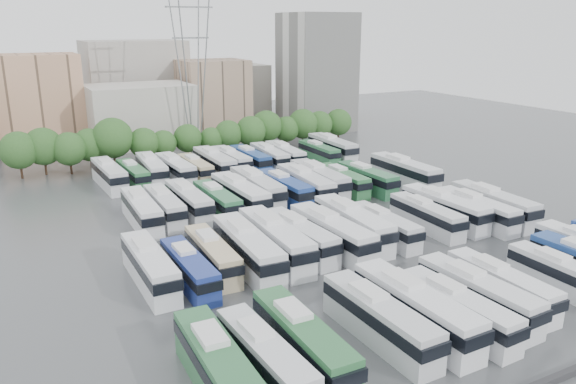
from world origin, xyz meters
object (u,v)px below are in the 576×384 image
bus_r0_s5 (415,308)px  bus_r3_s7 (231,160)px  bus_r1_s0 (150,266)px  bus_r1_s13 (493,204)px  bus_r0_s6 (457,309)px  bus_r2_s1 (142,211)px  bus_r0_s0 (219,369)px  bus_r1_s10 (426,216)px  bus_r1_s4 (275,240)px  bus_r1_s7 (352,224)px  bus_r3_s6 (214,163)px  bus_r1_s3 (248,248)px  bus_r2_s13 (404,172)px  bus_r0_s7 (477,294)px  bus_r1_s6 (332,233)px  bus_r2_s8 (305,184)px  bus_r0_s4 (379,319)px  bus_r0_s10 (564,276)px  bus_r3_s4 (175,169)px  apartment_tower (317,72)px  bus_r3_s9 (269,157)px  bus_r3_s12 (319,152)px  bus_r2_s3 (189,201)px  bus_r3_s8 (250,159)px  bus_r1_s8 (384,226)px  bus_r1_s1 (189,269)px  bus_r2_s11 (366,178)px  bus_r3_s10 (285,155)px  bus_r0_s2 (303,340)px  bus_r0_s8 (501,285)px  bus_r1_s5 (300,236)px  bus_r0_s1 (265,358)px  bus_r1_s2 (212,255)px  bus_r3_s2 (133,174)px  bus_r2_s7 (284,188)px  bus_r3_s13 (332,147)px  bus_r2_s10 (343,180)px  bus_r2_s2 (164,206)px  bus_r2_s5 (240,195)px  bus_r1_s12 (476,210)px  bus_r2_s4 (217,201)px  electricity_pylon (191,51)px  bus_r2_s9 (319,179)px  bus_r3_s5 (195,168)px

bus_r0_s5 → bus_r3_s7: bus_r0_s5 is taller
bus_r1_s0 → bus_r1_s13: size_ratio=0.95×
bus_r0_s6 → bus_r2_s1: (-16.32, 35.96, 0.14)m
bus_r0_s0 → bus_r1_s10: 37.48m
bus_r1_s4 → bus_r0_s5: bearing=-77.8°
bus_r1_s7 → bus_r3_s6: (-3.44, 34.46, -0.03)m
bus_r1_s3 → bus_r2_s13: 37.28m
bus_r0_s7 → bus_r1_s6: bus_r1_s6 is taller
bus_r2_s8 → bus_r0_s4: bearing=-108.1°
bus_r0_s10 → bus_r3_s4: size_ratio=0.89×
apartment_tower → bus_r3_s9: bearing=-132.6°
bus_r1_s13 → bus_r3_s12: 36.93m
bus_r2_s3 → bus_r3_s8: bus_r2_s3 is taller
bus_r1_s13 → bus_r3_s7: (-19.75, 37.79, -0.14)m
bus_r1_s8 → bus_r1_s1: bearing=-178.1°
bus_r2_s11 → bus_r3_s10: bearing=97.2°
bus_r0_s2 → bus_r0_s8: size_ratio=1.08×
bus_r0_s5 → bus_r1_s1: bearing=128.2°
bus_r1_s10 → bus_r1_s5: bearing=178.4°
bus_r0_s2 → bus_r1_s8: size_ratio=1.10×
bus_r0_s1 → bus_r1_s10: size_ratio=0.99×
bus_r1_s2 → bus_r1_s1: bearing=-144.2°
bus_r1_s4 → apartment_tower: bearing=58.2°
bus_r0_s7 → bus_r1_s2: size_ratio=1.07×
bus_r0_s2 → bus_r3_s2: size_ratio=1.10×
bus_r1_s4 → bus_r2_s7: (9.88, 17.01, -0.21)m
bus_r2_s11 → bus_r3_s9: 20.20m
bus_r1_s3 → bus_r0_s6: bearing=-59.1°
bus_r2_s13 → bus_r3_s13: bearing=90.5°
bus_r2_s10 → bus_r2_s13: size_ratio=0.83×
bus_r1_s1 → bus_r2_s2: size_ratio=0.93×
bus_r2_s5 → bus_r2_s13: size_ratio=0.97×
bus_r1_s3 → bus_r2_s13: bus_r2_s13 is taller
bus_r1_s12 → bus_r3_s6: bearing=118.7°
bus_r2_s11 → bus_r2_s4: bearing=177.0°
bus_r2_s10 → bus_r1_s1: bearing=-146.5°
bus_r0_s5 → bus_r1_s6: 17.44m
apartment_tower → electricity_pylon: bearing=-166.0°
bus_r0_s1 → bus_r1_s7: 27.38m
bus_r2_s7 → bus_r2_s9: bus_r2_s9 is taller
electricity_pylon → bus_r3_s2: (-16.72, -19.95, -16.98)m
bus_r3_s5 → bus_r1_s10: bearing=-65.5°
bus_r0_s8 → bus_r1_s5: bus_r1_s5 is taller
bus_r2_s9 → bus_r3_s5: size_ratio=1.22×
bus_r0_s2 → bus_r3_s9: bearing=67.0°
bus_r3_s8 → bus_r1_s8: bearing=-91.4°
bus_r1_s6 → bus_r2_s10: size_ratio=1.16×
bus_r0_s8 → bus_r1_s3: size_ratio=0.83×
bus_r1_s4 → bus_r1_s12: bearing=-2.4°
bus_r1_s10 → bus_r3_s2: size_ratio=1.04×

